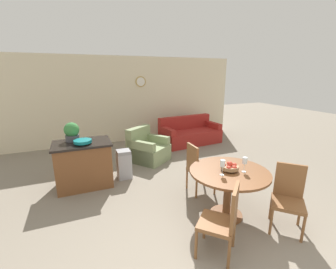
% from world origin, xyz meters
% --- Properties ---
extents(wall_back, '(8.00, 0.09, 2.70)m').
position_xyz_m(wall_back, '(0.00, 5.75, 1.35)').
color(wall_back, beige).
rests_on(wall_back, ground_plane).
extents(dining_table, '(1.18, 1.18, 0.77)m').
position_xyz_m(dining_table, '(0.70, 1.04, 0.59)').
color(dining_table, brown).
rests_on(dining_table, ground_plane).
extents(dining_chair_near_left, '(0.59, 0.59, 0.94)m').
position_xyz_m(dining_chair_near_left, '(0.16, 0.42, 0.51)').
color(dining_chair_near_left, brown).
rests_on(dining_chair_near_left, ground_plane).
extents(dining_chair_near_right, '(0.59, 0.59, 0.94)m').
position_xyz_m(dining_chair_near_right, '(1.32, 0.50, 0.51)').
color(dining_chair_near_right, brown).
rests_on(dining_chair_near_right, ground_plane).
extents(dining_chair_far_side, '(0.43, 0.43, 0.94)m').
position_xyz_m(dining_chair_far_side, '(0.64, 1.87, 0.51)').
color(dining_chair_far_side, brown).
rests_on(dining_chair_far_side, ground_plane).
extents(fruit_bowl, '(0.26, 0.26, 0.15)m').
position_xyz_m(fruit_bowl, '(0.70, 1.04, 0.83)').
color(fruit_bowl, olive).
rests_on(fruit_bowl, dining_table).
extents(wine_glass_left, '(0.07, 0.07, 0.23)m').
position_xyz_m(wine_glass_left, '(0.51, 0.96, 0.94)').
color(wine_glass_left, silver).
rests_on(wine_glass_left, dining_table).
extents(wine_glass_right, '(0.07, 0.07, 0.23)m').
position_xyz_m(wine_glass_right, '(0.87, 0.93, 0.94)').
color(wine_glass_right, silver).
rests_on(wine_glass_right, dining_table).
extents(kitchen_island, '(1.06, 0.73, 0.90)m').
position_xyz_m(kitchen_island, '(-1.28, 2.96, 0.45)').
color(kitchen_island, brown).
rests_on(kitchen_island, ground_plane).
extents(teal_bowl, '(0.33, 0.33, 0.08)m').
position_xyz_m(teal_bowl, '(-1.27, 2.85, 0.95)').
color(teal_bowl, '#147A7F').
rests_on(teal_bowl, kitchen_island).
extents(potted_plant, '(0.28, 0.28, 0.37)m').
position_xyz_m(potted_plant, '(-1.44, 3.14, 1.08)').
color(potted_plant, '#4C4C51').
rests_on(potted_plant, kitchen_island).
extents(trash_bin, '(0.28, 0.28, 0.62)m').
position_xyz_m(trash_bin, '(-0.49, 3.00, 0.31)').
color(trash_bin, '#9E9EA3').
rests_on(trash_bin, ground_plane).
extents(couch, '(1.95, 1.10, 0.83)m').
position_xyz_m(couch, '(1.99, 4.72, 0.29)').
color(couch, maroon).
rests_on(couch, ground_plane).
extents(armchair, '(1.15, 1.16, 0.84)m').
position_xyz_m(armchair, '(0.28, 3.78, 0.29)').
color(armchair, gray).
rests_on(armchair, ground_plane).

